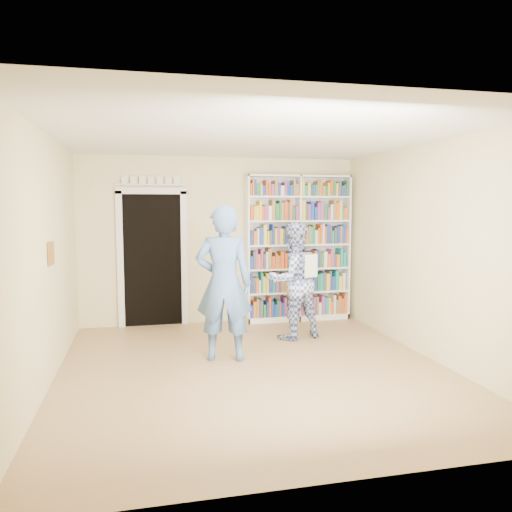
{
  "coord_description": "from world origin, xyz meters",
  "views": [
    {
      "loc": [
        -1.25,
        -5.58,
        1.92
      ],
      "look_at": [
        0.23,
        0.9,
        1.25
      ],
      "focal_mm": 35.0,
      "sensor_mm": 36.0,
      "label": 1
    }
  ],
  "objects": [
    {
      "name": "floor",
      "position": [
        0.0,
        0.0,
        0.0
      ],
      "size": [
        5.0,
        5.0,
        0.0
      ],
      "primitive_type": "plane",
      "color": "#AA8052",
      "rests_on": "ground"
    },
    {
      "name": "ceiling",
      "position": [
        0.0,
        0.0,
        2.7
      ],
      "size": [
        5.0,
        5.0,
        0.0
      ],
      "primitive_type": "plane",
      "rotation": [
        3.14,
        0.0,
        0.0
      ],
      "color": "white",
      "rests_on": "wall_back"
    },
    {
      "name": "wall_back",
      "position": [
        0.0,
        2.5,
        1.35
      ],
      "size": [
        4.5,
        0.0,
        4.5
      ],
      "primitive_type": "plane",
      "rotation": [
        1.57,
        0.0,
        0.0
      ],
      "color": "beige",
      "rests_on": "floor"
    },
    {
      "name": "wall_left",
      "position": [
        -2.25,
        0.0,
        1.35
      ],
      "size": [
        0.0,
        5.0,
        5.0
      ],
      "primitive_type": "plane",
      "rotation": [
        1.57,
        0.0,
        1.57
      ],
      "color": "beige",
      "rests_on": "floor"
    },
    {
      "name": "wall_right",
      "position": [
        2.25,
        0.0,
        1.35
      ],
      "size": [
        0.0,
        5.0,
        5.0
      ],
      "primitive_type": "plane",
      "rotation": [
        1.57,
        0.0,
        -1.57
      ],
      "color": "beige",
      "rests_on": "floor"
    },
    {
      "name": "bookshelf",
      "position": [
        1.27,
        2.34,
        1.22
      ],
      "size": [
        1.76,
        0.33,
        2.41
      ],
      "rotation": [
        0.0,
        0.0,
        0.32
      ],
      "color": "white",
      "rests_on": "floor"
    },
    {
      "name": "doorway",
      "position": [
        -1.1,
        2.48,
        1.18
      ],
      "size": [
        1.1,
        0.08,
        2.43
      ],
      "color": "black",
      "rests_on": "floor"
    },
    {
      "name": "wall_art",
      "position": [
        -2.23,
        0.2,
        1.4
      ],
      "size": [
        0.03,
        0.25,
        0.25
      ],
      "primitive_type": "cube",
      "color": "maroon",
      "rests_on": "wall_left"
    },
    {
      "name": "man_blue",
      "position": [
        -0.28,
        0.44,
        0.96
      ],
      "size": [
        0.79,
        0.61,
        1.93
      ],
      "primitive_type": "imported",
      "rotation": [
        0.0,
        0.0,
        2.92
      ],
      "color": "#5076B2",
      "rests_on": "floor"
    },
    {
      "name": "man_plaid",
      "position": [
        0.86,
        1.23,
        0.85
      ],
      "size": [
        0.94,
        0.81,
        1.69
      ],
      "primitive_type": "imported",
      "rotation": [
        0.0,
        0.0,
        3.37
      ],
      "color": "#334B9E",
      "rests_on": "floor"
    },
    {
      "name": "paper_sheet",
      "position": [
        1.03,
        0.96,
        1.09
      ],
      "size": [
        0.21,
        0.09,
        0.32
      ],
      "primitive_type": "cube",
      "rotation": [
        0.0,
        0.0,
        0.38
      ],
      "color": "white",
      "rests_on": "man_plaid"
    }
  ]
}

